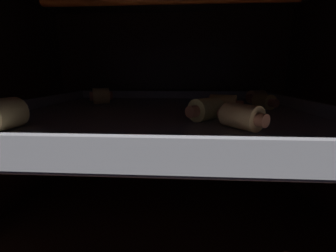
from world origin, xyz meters
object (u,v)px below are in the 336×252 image
(oven_rack_mid, at_px, (163,118))
(pig_in_blanket_mid_1, at_px, (241,117))
(baking_tray_mid, at_px, (163,113))
(pig_in_blanket_mid_5, at_px, (264,101))
(pig_in_blanket_mid_3, at_px, (206,109))
(pig_in_blanket_mid_6, at_px, (101,96))
(pig_in_blanket_mid_4, at_px, (223,105))
(pig_in_blanket_mid_0, at_px, (3,114))
(pig_in_blanket_mid_2, at_px, (257,97))

(oven_rack_mid, height_order, pig_in_blanket_mid_1, pig_in_blanket_mid_1)
(baking_tray_mid, relative_size, pig_in_blanket_mid_5, 8.02)
(pig_in_blanket_mid_1, distance_m, pig_in_blanket_mid_5, 0.17)
(pig_in_blanket_mid_3, xyz_separation_m, pig_in_blanket_mid_6, (-0.20, 0.16, 0.00))
(pig_in_blanket_mid_4, height_order, pig_in_blanket_mid_6, pig_in_blanket_mid_6)
(pig_in_blanket_mid_6, bearing_deg, pig_in_blanket_mid_0, -96.64)
(oven_rack_mid, distance_m, pig_in_blanket_mid_3, 0.10)
(baking_tray_mid, bearing_deg, pig_in_blanket_mid_5, 13.44)
(pig_in_blanket_mid_1, relative_size, pig_in_blanket_mid_5, 0.95)
(pig_in_blanket_mid_0, relative_size, pig_in_blanket_mid_4, 0.92)
(oven_rack_mid, distance_m, pig_in_blanket_mid_1, 0.15)
(pig_in_blanket_mid_5, bearing_deg, pig_in_blanket_mid_3, -135.24)
(pig_in_blanket_mid_5, xyz_separation_m, pig_in_blanket_mid_6, (-0.31, 0.05, 0.00))
(oven_rack_mid, xyz_separation_m, pig_in_blanket_mid_4, (0.09, -0.03, 0.03))
(oven_rack_mid, height_order, baking_tray_mid, baking_tray_mid)
(oven_rack_mid, bearing_deg, pig_in_blanket_mid_3, -48.34)
(oven_rack_mid, distance_m, pig_in_blanket_mid_5, 0.18)
(pig_in_blanket_mid_0, distance_m, pig_in_blanket_mid_1, 0.26)
(pig_in_blanket_mid_3, bearing_deg, pig_in_blanket_mid_5, 44.76)
(pig_in_blanket_mid_0, distance_m, pig_in_blanket_mid_5, 0.38)
(pig_in_blanket_mid_3, relative_size, pig_in_blanket_mid_5, 0.98)
(pig_in_blanket_mid_2, distance_m, pig_in_blanket_mid_5, 0.09)
(pig_in_blanket_mid_1, bearing_deg, pig_in_blanket_mid_0, -175.70)
(baking_tray_mid, relative_size, pig_in_blanket_mid_2, 9.16)
(pig_in_blanket_mid_2, xyz_separation_m, pig_in_blanket_mid_3, (-0.12, -0.19, 0.00))
(pig_in_blanket_mid_2, relative_size, pig_in_blanket_mid_3, 0.89)
(pig_in_blanket_mid_3, height_order, pig_in_blanket_mid_4, pig_in_blanket_mid_4)
(pig_in_blanket_mid_0, distance_m, pig_in_blanket_mid_6, 0.23)
(pig_in_blanket_mid_5, bearing_deg, baking_tray_mid, -166.56)
(baking_tray_mid, xyz_separation_m, pig_in_blanket_mid_6, (-0.13, 0.09, 0.02))
(pig_in_blanket_mid_2, distance_m, pig_in_blanket_mid_6, 0.32)
(pig_in_blanket_mid_4, relative_size, pig_in_blanket_mid_6, 1.21)
(pig_in_blanket_mid_0, bearing_deg, baking_tray_mid, 40.01)
(pig_in_blanket_mid_1, relative_size, pig_in_blanket_mid_4, 0.96)
(pig_in_blanket_mid_6, bearing_deg, oven_rack_mid, -34.23)
(pig_in_blanket_mid_1, relative_size, pig_in_blanket_mid_3, 0.97)
(pig_in_blanket_mid_2, height_order, pig_in_blanket_mid_3, pig_in_blanket_mid_3)
(oven_rack_mid, height_order, pig_in_blanket_mid_3, pig_in_blanket_mid_3)
(pig_in_blanket_mid_1, xyz_separation_m, pig_in_blanket_mid_5, (0.08, 0.16, -0.00))
(baking_tray_mid, xyz_separation_m, pig_in_blanket_mid_1, (0.09, -0.12, 0.02))
(pig_in_blanket_mid_2, relative_size, pig_in_blanket_mid_6, 1.07)
(pig_in_blanket_mid_2, relative_size, pig_in_blanket_mid_4, 0.88)
(pig_in_blanket_mid_2, distance_m, pig_in_blanket_mid_4, 0.19)
(pig_in_blanket_mid_5, distance_m, pig_in_blanket_mid_6, 0.31)
(baking_tray_mid, height_order, pig_in_blanket_mid_1, pig_in_blanket_mid_1)
(oven_rack_mid, xyz_separation_m, baking_tray_mid, (0.00, 0.00, 0.01))
(pig_in_blanket_mid_6, bearing_deg, pig_in_blanket_mid_1, -42.19)
(pig_in_blanket_mid_0, bearing_deg, pig_in_blanket_mid_5, 27.88)
(pig_in_blanket_mid_4, relative_size, pig_in_blanket_mid_5, 0.99)
(pig_in_blanket_mid_0, xyz_separation_m, pig_in_blanket_mid_5, (0.33, 0.18, -0.00))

